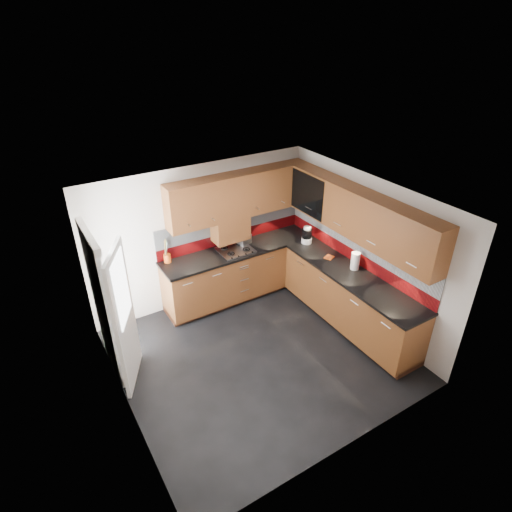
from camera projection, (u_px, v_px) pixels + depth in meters
room at (260, 269)px, 5.53m from camera, size 4.00×3.80×2.64m
base_cabinets at (291, 286)px, 7.07m from camera, size 2.70×3.20×0.95m
countertop at (292, 262)px, 6.82m from camera, size 2.72×3.22×0.04m
backsplash at (296, 237)px, 6.94m from camera, size 2.70×3.20×0.54m
upper_cabinets at (301, 205)px, 6.50m from camera, size 2.50×3.20×0.72m
extractor_hood at (230, 229)px, 7.05m from camera, size 0.60×0.33×0.40m
glass_cabinet at (314, 191)px, 6.91m from camera, size 0.32×0.80×0.66m
back_door at (112, 311)px, 5.51m from camera, size 0.42×1.19×2.04m
gas_hob at (236, 250)px, 7.09m from camera, size 0.56×0.49×0.04m
utensil_pot at (167, 257)px, 6.73m from camera, size 0.11×0.11×0.40m
toaster at (244, 240)px, 7.26m from camera, size 0.28×0.23×0.18m
food_processor at (307, 236)px, 7.28m from camera, size 0.18×0.18×0.30m
paper_towel at (355, 261)px, 6.53m from camera, size 0.15×0.15×0.28m
orange_cloth at (329, 257)px, 6.89m from camera, size 0.18×0.17×0.02m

